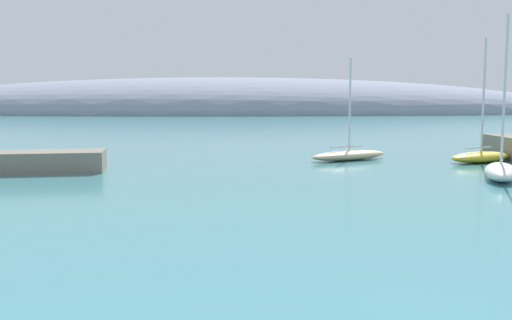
% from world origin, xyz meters
% --- Properties ---
extents(distant_ridge, '(243.55, 67.49, 24.16)m').
position_xyz_m(distant_ridge, '(-6.34, 185.91, 0.00)').
color(distant_ridge, gray).
rests_on(distant_ridge, ground).
extents(sailboat_yellow_near_shore, '(6.62, 4.63, 10.24)m').
position_xyz_m(sailboat_yellow_near_shore, '(21.24, 39.05, 0.57)').
color(sailboat_yellow_near_shore, yellow).
rests_on(sailboat_yellow_near_shore, water).
extents(sailboat_sand_mid_mooring, '(7.91, 5.72, 8.71)m').
position_xyz_m(sailboat_sand_mid_mooring, '(10.52, 40.99, 0.49)').
color(sailboat_sand_mid_mooring, '#C6B284').
rests_on(sailboat_sand_mid_mooring, water).
extents(sailboat_white_outer_mooring, '(4.24, 6.58, 10.74)m').
position_xyz_m(sailboat_white_outer_mooring, '(18.39, 29.20, 0.63)').
color(sailboat_white_outer_mooring, white).
rests_on(sailboat_white_outer_mooring, water).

